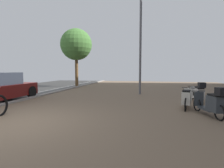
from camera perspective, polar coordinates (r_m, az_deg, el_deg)
The scene contains 6 objects.
ground at distance 5.22m, azimuth -16.31°, elevation -12.98°, with size 21.00×40.00×0.13m.
scooter_mid at distance 7.69m, azimuth 22.48°, elevation -4.26°, with size 0.70×1.64×0.80m.
scooter_far at distance 9.48m, azimuth 25.55°, elevation -2.55°, with size 0.52×1.76×0.99m.
scooter_extra at distance 6.72m, azimuth 28.95°, elevation -5.24°, with size 0.75×1.77×1.03m.
lamp_post at distance 11.55m, azimuth 8.97°, elevation 14.48°, with size 0.20×0.52×6.43m.
street_tree at distance 16.83m, azimuth -11.21°, elevation 12.04°, with size 2.80×2.80×5.19m.
Camera 1 is at (3.78, -4.39, 1.53)m, focal length 29.00 mm.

